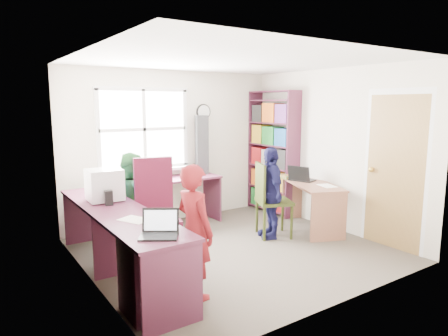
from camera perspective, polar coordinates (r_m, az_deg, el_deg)
name	(u,v)px	position (r m, az deg, el deg)	size (l,w,h in m)	color
room	(231,157)	(5.09, 1.07, 1.65)	(3.64, 3.44, 2.44)	#453D36
l_desk	(149,242)	(4.31, -10.69, -10.34)	(2.38, 2.95, 0.75)	#5A243C
right_desk	(312,196)	(6.18, 12.45, -3.89)	(1.00, 1.34, 0.70)	#915F48
bookshelf	(273,155)	(6.97, 6.98, 1.83)	(0.30, 1.02, 2.10)	#5A243C
swivel_chair	(157,218)	(4.84, -9.61, -7.12)	(0.70, 0.70, 1.25)	black
wooden_chair	(269,197)	(5.71, 6.41, -4.14)	(0.60, 0.60, 1.06)	#2C3511
crt_monitor	(105,185)	(4.88, -16.69, -2.34)	(0.40, 0.35, 0.38)	silver
laptop_left	(160,230)	(3.55, -9.18, -8.67)	(0.42, 0.40, 0.22)	black
laptop_right	(301,177)	(6.27, 10.93, -1.32)	(0.40, 0.43, 0.24)	black
speaker_a	(109,198)	(4.69, -16.14, -4.11)	(0.10, 0.10, 0.17)	black
speaker_b	(98,189)	(5.21, -17.59, -2.89)	(0.10, 0.10, 0.17)	black
cd_tower	(202,145)	(6.48, -3.21, 3.32)	(0.23, 0.21, 0.95)	black
game_box	(288,176)	(6.52, 9.15, -1.15)	(0.31, 0.31, 0.06)	red
paper_a	(135,220)	(4.07, -12.65, -7.21)	(0.31, 0.36, 0.00)	white
paper_b	(327,186)	(6.00, 14.51, -2.47)	(0.26, 0.32, 0.00)	white
potted_plant	(142,170)	(5.99, -11.57, -0.34)	(0.18, 0.14, 0.32)	#2B6D2E
person_red	(195,231)	(3.92, -4.22, -9.00)	(0.48, 0.32, 1.32)	maroon
person_green	(133,201)	(5.30, -12.89, -4.65)	(0.62, 0.48, 1.28)	#2E7336
person_navy	(270,193)	(5.65, 6.64, -3.53)	(0.76, 0.32, 1.29)	#14143F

